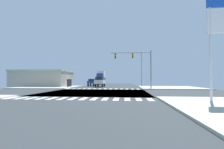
# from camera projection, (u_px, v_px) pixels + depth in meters

# --- Properties ---
(ground) EXTENTS (90.00, 90.00, 0.05)m
(ground) POSITION_uv_depth(u_px,v_px,m) (96.00, 92.00, 21.53)
(ground) COLOR #32373A
(sidewalk_corner_ne) EXTENTS (12.00, 12.00, 0.14)m
(sidewalk_corner_ne) POSITION_uv_depth(u_px,v_px,m) (169.00, 88.00, 32.26)
(sidewalk_corner_ne) COLOR #B2ADA3
(sidewalk_corner_ne) RESTS_ON ground
(sidewalk_corner_nw) EXTENTS (12.00, 12.00, 0.14)m
(sidewalk_corner_nw) POSITION_uv_depth(u_px,v_px,m) (49.00, 87.00, 34.69)
(sidewalk_corner_nw) COLOR #AFB3A7
(sidewalk_corner_nw) RESTS_ON ground
(crosswalk_near) EXTENTS (13.50, 2.00, 0.01)m
(crosswalk_near) POSITION_uv_depth(u_px,v_px,m) (78.00, 99.00, 14.29)
(crosswalk_near) COLOR white
(crosswalk_near) RESTS_ON ground
(crosswalk_far) EXTENTS (13.50, 2.00, 0.01)m
(crosswalk_far) POSITION_uv_depth(u_px,v_px,m) (103.00, 89.00, 28.82)
(crosswalk_far) COLOR white
(crosswalk_far) RESTS_ON ground
(traffic_signal_mast) EXTENTS (7.37, 0.55, 7.06)m
(traffic_signal_mast) POSITION_uv_depth(u_px,v_px,m) (135.00, 60.00, 28.35)
(traffic_signal_mast) COLOR gray
(traffic_signal_mast) RESTS_ON ground
(gas_station_sign) EXTENTS (1.60, 0.20, 8.58)m
(gas_station_sign) POSITION_uv_depth(u_px,v_px,m) (218.00, 23.00, 11.63)
(gas_station_sign) COLOR silver
(gas_station_sign) RESTS_ON ground
(street_lamp) EXTENTS (1.78, 0.32, 9.07)m
(street_lamp) POSITION_uv_depth(u_px,v_px,m) (141.00, 66.00, 42.15)
(street_lamp) COLOR gray
(street_lamp) RESTS_ON ground
(bank_building) EXTENTS (14.60, 8.39, 3.99)m
(bank_building) POSITION_uv_depth(u_px,v_px,m) (43.00, 78.00, 38.78)
(bank_building) COLOR #AEA593
(bank_building) RESTS_ON ground
(sedan_nearside_1) EXTENTS (1.80, 4.30, 1.88)m
(sedan_nearside_1) POSITION_uv_depth(u_px,v_px,m) (92.00, 82.00, 41.66)
(sedan_nearside_1) COLOR black
(sedan_nearside_1) RESTS_ON ground
(box_truck_queued_1) EXTENTS (2.40, 7.20, 4.85)m
(box_truck_queued_1) POSITION_uv_depth(u_px,v_px,m) (101.00, 77.00, 56.32)
(box_truck_queued_1) COLOR black
(box_truck_queued_1) RESTS_ON ground
(suv_leading_2) EXTENTS (1.96, 4.60, 2.34)m
(suv_leading_2) POSITION_uv_depth(u_px,v_px,m) (100.00, 81.00, 36.49)
(suv_leading_2) COLOR black
(suv_leading_2) RESTS_ON ground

